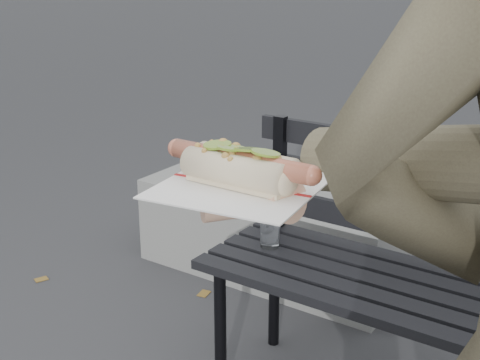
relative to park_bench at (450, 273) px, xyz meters
name	(u,v)px	position (x,y,z in m)	size (l,w,h in m)	color
park_bench	(450,273)	(0.00, 0.00, 0.00)	(1.50, 0.44, 0.88)	black
concrete_block	(268,234)	(-0.97, 0.57, -0.32)	(1.20, 0.40, 0.40)	slate
held_hotdog	(418,170)	(0.24, -1.07, 0.65)	(0.64, 0.31, 0.20)	#484030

